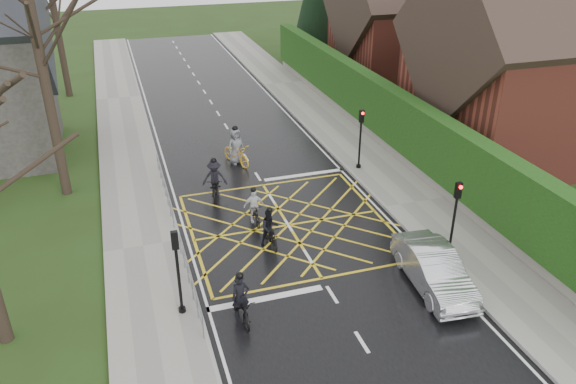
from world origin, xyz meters
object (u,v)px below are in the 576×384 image
cyclist_rear (241,304)px  cyclist_mid (215,182)px  cyclist_lead (236,151)px  car (434,269)px  cyclist_front (254,210)px  cyclist_back (270,231)px

cyclist_rear → cyclist_mid: cyclist_mid is taller
cyclist_lead → car: 13.17m
cyclist_front → car: (4.86, -6.29, 0.11)m
cyclist_back → cyclist_lead: (0.51, 8.13, 0.09)m
cyclist_back → car: 6.41m
cyclist_rear → car: 6.85m
car → cyclist_back: bearing=142.2°
cyclist_lead → cyclist_front: bearing=-117.8°
cyclist_back → cyclist_lead: 8.15m
cyclist_back → car: size_ratio=0.39×
cyclist_lead → cyclist_mid: bearing=-139.9°
cyclist_front → cyclist_rear: bearing=-108.7°
car → cyclist_front: bearing=132.6°
cyclist_front → car: size_ratio=0.38×
cyclist_lead → car: bearing=-93.2°
cyclist_rear → cyclist_front: 6.26m
cyclist_mid → car: size_ratio=0.48×
cyclist_back → car: cyclist_back is taller
cyclist_mid → car: (5.96, -9.19, 0.02)m
cyclist_mid → car: cyclist_mid is taller
cyclist_lead → car: (4.21, -12.48, -0.01)m
cyclist_mid → cyclist_lead: 3.73m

